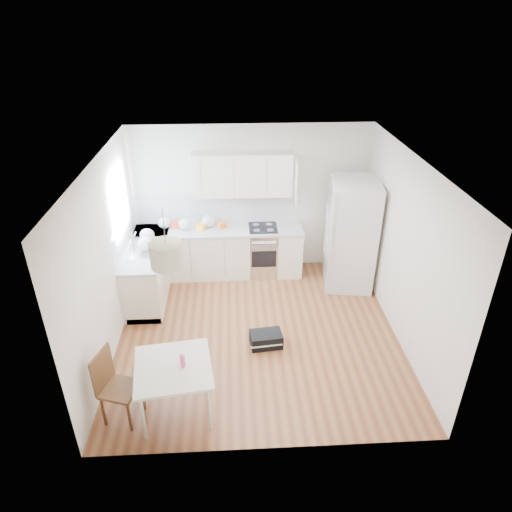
{
  "coord_description": "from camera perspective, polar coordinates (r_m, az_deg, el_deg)",
  "views": [
    {
      "loc": [
        -0.34,
        -5.57,
        4.43
      ],
      "look_at": [
        -0.0,
        0.4,
        1.12
      ],
      "focal_mm": 32.0,
      "sensor_mm": 36.0,
      "label": 1
    }
  ],
  "objects": [
    {
      "name": "grocery_bag_b",
      "position": [
        8.18,
        -8.88,
        3.96
      ],
      "size": [
        0.23,
        0.2,
        0.21
      ],
      "primitive_type": "ellipsoid",
      "color": "white",
      "rests_on": "counter_back"
    },
    {
      "name": "grocery_bag_a",
      "position": [
        8.29,
        -11.36,
        4.09
      ],
      "size": [
        0.23,
        0.2,
        0.21
      ],
      "primitive_type": "ellipsoid",
      "color": "white",
      "rests_on": "counter_back"
    },
    {
      "name": "wall_left",
      "position": [
        6.6,
        -18.27,
        -0.46
      ],
      "size": [
        0.0,
        4.2,
        4.2
      ],
      "primitive_type": "plane",
      "rotation": [
        1.57,
        0.0,
        1.57
      ],
      "color": "silver",
      "rests_on": "floor"
    },
    {
      "name": "dining_chair",
      "position": [
        5.81,
        -16.58,
        -15.49
      ],
      "size": [
        0.51,
        0.51,
        0.95
      ],
      "primitive_type": null,
      "rotation": [
        0.0,
        0.0,
        -0.32
      ],
      "color": "#442914",
      "rests_on": "floor"
    },
    {
      "name": "refrigerator",
      "position": [
        8.05,
        11.87,
        2.7
      ],
      "size": [
        1.02,
        1.07,
        1.91
      ],
      "primitive_type": null,
      "rotation": [
        0.0,
        0.0,
        -0.13
      ],
      "color": "silver",
      "rests_on": "floor"
    },
    {
      "name": "window_glassblock",
      "position": [
        7.44,
        -16.69,
        6.58
      ],
      "size": [
        0.02,
        1.0,
        1.0
      ],
      "primitive_type": "cube",
      "color": "#BFE0F9",
      "rests_on": "wall_left"
    },
    {
      "name": "gym_bag",
      "position": [
        6.83,
        1.26,
        -10.35
      ],
      "size": [
        0.49,
        0.35,
        0.21
      ],
      "primitive_type": "cube",
      "rotation": [
        0.0,
        0.0,
        0.11
      ],
      "color": "black",
      "rests_on": "floor"
    },
    {
      "name": "snack_red",
      "position": [
        8.29,
        -10.06,
        3.83
      ],
      "size": [
        0.17,
        0.12,
        0.1
      ],
      "primitive_type": "cube",
      "rotation": [
        0.0,
        0.0,
        0.15
      ],
      "color": "red",
      "rests_on": "counter_back"
    },
    {
      "name": "sink",
      "position": [
        7.72,
        -13.75,
        0.97
      ],
      "size": [
        0.5,
        0.8,
        0.16
      ],
      "primitive_type": null,
      "color": "silver",
      "rests_on": "counter_left"
    },
    {
      "name": "counter_left",
      "position": [
        7.77,
        -13.68,
        1.04
      ],
      "size": [
        0.64,
        1.82,
        0.04
      ],
      "primitive_type": "cube",
      "color": "#B5B8BB",
      "rests_on": "cabinets_left"
    },
    {
      "name": "drink_bottle",
      "position": [
        5.51,
        -9.18,
        -12.63
      ],
      "size": [
        0.06,
        0.06,
        0.21
      ],
      "primitive_type": "cylinder",
      "rotation": [
        0.0,
        0.0,
        -0.03
      ],
      "color": "#F34380",
      "rests_on": "dining_table"
    },
    {
      "name": "grocery_bag_c",
      "position": [
        8.21,
        -6.0,
        4.35
      ],
      "size": [
        0.25,
        0.21,
        0.23
      ],
      "primitive_type": "ellipsoid",
      "color": "white",
      "rests_on": "counter_back"
    },
    {
      "name": "cabinets_back",
      "position": [
        8.38,
        -4.61,
        0.42
      ],
      "size": [
        3.0,
        0.6,
        0.88
      ],
      "primitive_type": "cube",
      "color": "white",
      "rests_on": "floor"
    },
    {
      "name": "backsplash_left",
      "position": [
        7.7,
        -16.1,
        3.01
      ],
      "size": [
        0.01,
        1.8,
        0.58
      ],
      "primitive_type": "cube",
      "color": "white",
      "rests_on": "wall_left"
    },
    {
      "name": "counter_back",
      "position": [
        8.17,
        -4.74,
        3.26
      ],
      "size": [
        3.02,
        0.64,
        0.04
      ],
      "primitive_type": "cube",
      "color": "#B5B8BB",
      "rests_on": "cabinets_back"
    },
    {
      "name": "snack_yellow",
      "position": [
        8.16,
        -6.91,
        3.7
      ],
      "size": [
        0.19,
        0.18,
        0.11
      ],
      "primitive_type": "cube",
      "rotation": [
        0.0,
        0.0,
        -0.58
      ],
      "color": "gold",
      "rests_on": "counter_back"
    },
    {
      "name": "ceiling",
      "position": [
        5.84,
        0.28,
        11.72
      ],
      "size": [
        4.2,
        4.2,
        0.0
      ],
      "primitive_type": "plane",
      "rotation": [
        3.14,
        0.0,
        0.0
      ],
      "color": "white",
      "rests_on": "wall_back"
    },
    {
      "name": "grocery_bag_d",
      "position": [
        7.9,
        -13.46,
        2.6
      ],
      "size": [
        0.24,
        0.2,
        0.22
      ],
      "primitive_type": "ellipsoid",
      "color": "white",
      "rests_on": "counter_back"
    },
    {
      "name": "upper_cabinets",
      "position": [
        7.93,
        -1.71,
        10.15
      ],
      "size": [
        1.7,
        0.32,
        0.75
      ],
      "primitive_type": "cube",
      "color": "white",
      "rests_on": "wall_back"
    },
    {
      "name": "wall_right",
      "position": [
        6.82,
        18.16,
        0.53
      ],
      "size": [
        0.0,
        4.2,
        4.2
      ],
      "primitive_type": "plane",
      "rotation": [
        1.57,
        0.0,
        -1.57
      ],
      "color": "silver",
      "rests_on": "floor"
    },
    {
      "name": "pendant_lamp",
      "position": [
        4.76,
        -11.09,
        0.15
      ],
      "size": [
        0.42,
        0.42,
        0.27
      ],
      "primitive_type": "cylinder",
      "rotation": [
        0.0,
        0.0,
        -0.23
      ],
      "color": "beige",
      "rests_on": "ceiling"
    },
    {
      "name": "grocery_bag_e",
      "position": [
        7.58,
        -13.64,
        1.46
      ],
      "size": [
        0.26,
        0.22,
        0.24
      ],
      "primitive_type": "ellipsoid",
      "color": "white",
      "rests_on": "counter_left"
    },
    {
      "name": "backsplash_back",
      "position": [
        8.32,
        -4.79,
        6.06
      ],
      "size": [
        3.0,
        0.01,
        0.58
      ],
      "primitive_type": "cube",
      "color": "white",
      "rests_on": "wall_back"
    },
    {
      "name": "snack_orange",
      "position": [
        8.19,
        -4.25,
        3.86
      ],
      "size": [
        0.17,
        0.15,
        0.1
      ],
      "primitive_type": "cube",
      "rotation": [
        0.0,
        0.0,
        0.58
      ],
      "color": "orange",
      "rests_on": "counter_back"
    },
    {
      "name": "range_oven",
      "position": [
        8.4,
        0.85,
        0.57
      ],
      "size": [
        0.5,
        0.61,
        0.88
      ],
      "primitive_type": null,
      "color": "silver",
      "rests_on": "floor"
    },
    {
      "name": "cabinets_left",
      "position": [
        7.99,
        -13.3,
        -1.87
      ],
      "size": [
        0.6,
        1.8,
        0.88
      ],
      "primitive_type": "cube",
      "color": "white",
      "rests_on": "floor"
    },
    {
      "name": "dining_table",
      "position": [
        5.64,
        -10.29,
        -13.98
      ],
      "size": [
        1.0,
        1.0,
        0.7
      ],
      "rotation": [
        0.0,
        0.0,
        0.14
      ],
      "color": "beige",
      "rests_on": "floor"
    },
    {
      "name": "wall_back",
      "position": [
        8.27,
        -0.64,
        7.08
      ],
      "size": [
        4.2,
        0.0,
        4.2
      ],
      "primitive_type": "plane",
      "rotation": [
        1.57,
        0.0,
        0.0
      ],
      "color": "silver",
      "rests_on": "floor"
    },
    {
      "name": "floor",
      "position": [
        7.12,
        0.22,
        -9.51
      ],
      "size": [
        4.2,
        4.2,
        0.0
      ],
      "primitive_type": "plane",
      "color": "brown",
      "rests_on": "ground"
    }
  ]
}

